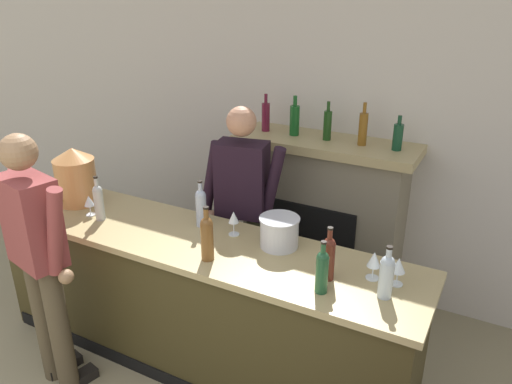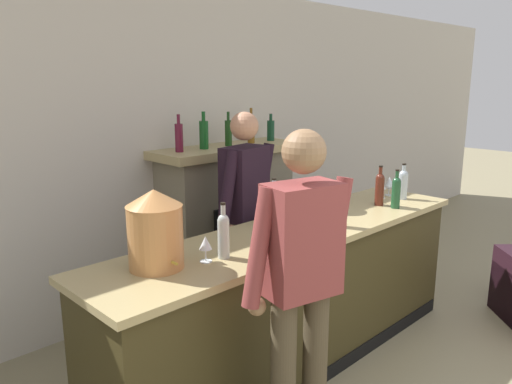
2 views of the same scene
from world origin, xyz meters
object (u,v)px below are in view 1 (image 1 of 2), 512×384
Objects in this scene: fireplace_stone at (322,219)px; potted_plant_corner at (48,219)px; wine_bottle_riesling_slim at (207,236)px; wine_bottle_rose_blush at (322,270)px; wine_bottle_cabernet_heavy at (201,206)px; copper_dispenser at (75,176)px; wine_bottle_port_short at (99,201)px; wine_glass_back_row at (89,202)px; wine_glass_near_bucket at (374,260)px; person_bartender at (242,210)px; wine_bottle_merlot_tall at (386,274)px; wine_glass_mid_counter at (398,266)px; wine_glass_front_left at (234,219)px; person_customer at (40,258)px; ice_bucket_steel at (279,232)px; wine_bottle_chardonnay_pale at (329,256)px.

potted_plant_corner is at bearing -168.56° from fireplace_stone.
fireplace_stone is 1.47m from wine_bottle_riesling_slim.
wine_bottle_rose_blush is 1.06m from wine_bottle_cabernet_heavy.
wine_bottle_cabernet_heavy is (1.02, 0.11, -0.07)m from copper_dispenser.
wine_bottle_port_short reaches higher than wine_glass_back_row.
wine_glass_near_bucket is at bearing -4.56° from wine_bottle_cabernet_heavy.
person_bartender reaches higher than wine_bottle_merlot_tall.
wine_bottle_riesling_slim is 2.05× the size of wine_glass_near_bucket.
copper_dispenser is 2.36m from wine_glass_mid_counter.
wine_glass_mid_counter is at bearing -4.39° from wine_glass_front_left.
fireplace_stone is 1.22m from wine_bottle_cabernet_heavy.
person_customer is at bearing -159.27° from wine_glass_near_bucket.
wine_glass_mid_counter is (1.05, 0.26, -0.04)m from wine_bottle_riesling_slim.
wine_glass_near_bucket is at bearing 51.44° from wine_bottle_rose_blush.
wine_glass_near_bucket is at bearing -7.90° from ice_bucket_steel.
wine_glass_near_bucket is at bearing 4.76° from wine_bottle_port_short.
potted_plant_corner is at bearing 170.72° from wine_glass_mid_counter.
wine_bottle_port_short is 1.95× the size of wine_glass_mid_counter.
copper_dispenser reaches higher than wine_bottle_rose_blush.
person_bartender reaches higher than ice_bucket_steel.
wine_bottle_rose_blush is (0.90, -0.74, 0.16)m from person_bartender.
person_customer reaches higher than wine_bottle_chardonnay_pale.
potted_plant_corner is at bearing 153.21° from copper_dispenser.
person_customer is 5.84× the size of wine_bottle_merlot_tall.
wine_glass_front_left is at bearing 164.11° from wine_bottle_chardonnay_pale.
wine_glass_near_bucket is at bearing 28.83° from wine_bottle_chardonnay_pale.
wine_bottle_riesling_slim is at bearing -131.47° from ice_bucket_steel.
wine_bottle_rose_blush is at bearing -69.75° from fireplace_stone.
wine_bottle_rose_blush is 1.83× the size of wine_glass_front_left.
fireplace_stone is 1.84m from wine_glass_back_row.
copper_dispenser is at bearing -176.32° from ice_bucket_steel.
ice_bucket_steel is 1.54× the size of wine_glass_mid_counter.
wine_glass_back_row is at bearing -163.45° from wine_bottle_cabernet_heavy.
wine_glass_near_bucket is at bearing 15.66° from wine_bottle_riesling_slim.
wine_glass_back_row is at bearing -144.85° from person_bartender.
copper_dispenser is (-0.38, 0.68, 0.23)m from person_customer.
fireplace_stone is at bearing 127.02° from wine_glass_mid_counter.
person_bartender is 5.43× the size of wine_bottle_port_short.
copper_dispenser is (1.19, -0.60, 0.89)m from potted_plant_corner.
wine_bottle_cabernet_heavy is (-1.31, 0.24, 0.01)m from wine_bottle_merlot_tall.
wine_bottle_riesling_slim is at bearing -51.55° from wine_bottle_cabernet_heavy.
person_customer reaches higher than person_bartender.
copper_dispenser is at bearing 158.55° from wine_bottle_port_short.
wine_glass_mid_counter is at bearing -52.98° from fireplace_stone.
wine_glass_back_row reaches higher than potted_plant_corner.
wine_bottle_merlot_tall is at bearing 6.49° from wine_bottle_riesling_slim.
person_customer is at bearing -164.05° from wine_bottle_merlot_tall.
ice_bucket_steel is at bearing 32.53° from person_customer.
ice_bucket_steel is 0.79× the size of wine_bottle_port_short.
wine_bottle_chardonnay_pale is at bearing 1.21° from wine_bottle_port_short.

